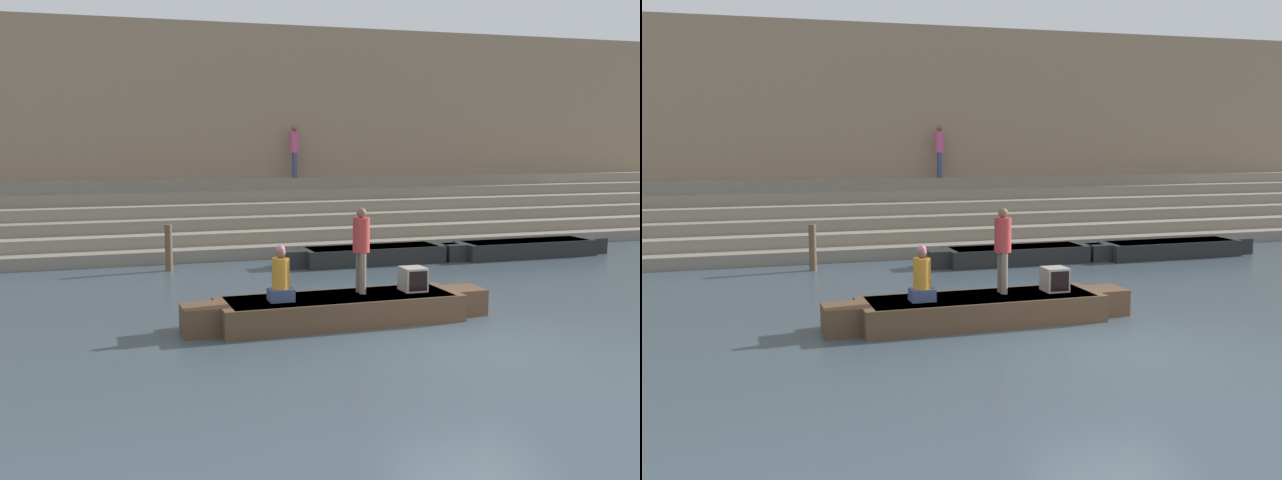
{
  "view_description": "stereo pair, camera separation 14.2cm",
  "coord_description": "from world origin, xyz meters",
  "views": [
    {
      "loc": [
        -6.17,
        -10.63,
        3.44
      ],
      "look_at": [
        -1.62,
        3.45,
        1.41
      ],
      "focal_mm": 42.0,
      "sensor_mm": 36.0,
      "label": 1
    },
    {
      "loc": [
        -6.03,
        -10.68,
        3.44
      ],
      "look_at": [
        -1.62,
        3.45,
        1.41
      ],
      "focal_mm": 42.0,
      "sensor_mm": 36.0,
      "label": 2
    }
  ],
  "objects": [
    {
      "name": "person_on_steps",
      "position": [
        0.85,
        13.92,
        3.12
      ],
      "size": [
        0.31,
        0.31,
        1.78
      ],
      "rotation": [
        0.0,
        0.0,
        3.16
      ],
      "color": "#3D4C75",
      "rests_on": "ghat_steps"
    },
    {
      "name": "back_wall",
      "position": [
        0.0,
        14.88,
        3.57
      ],
      "size": [
        34.2,
        1.28,
        7.19
      ],
      "color": "#937A60",
      "rests_on": "ground"
    },
    {
      "name": "tv_set",
      "position": [
        -0.11,
        2.29,
        0.74
      ],
      "size": [
        0.45,
        0.48,
        0.46
      ],
      "rotation": [
        0.0,
        0.0,
        -0.15
      ],
      "color": "#9E998E",
      "rests_on": "rowboat_main"
    },
    {
      "name": "mooring_post",
      "position": [
        -4.01,
        8.82,
        0.61
      ],
      "size": [
        0.19,
        0.19,
        1.21
      ],
      "primitive_type": "cylinder",
      "color": "brown",
      "rests_on": "ground"
    },
    {
      "name": "person_rowing",
      "position": [
        -2.77,
        2.18,
        0.92
      ],
      "size": [
        0.45,
        0.35,
        1.02
      ],
      "rotation": [
        0.0,
        0.0,
        -0.04
      ],
      "color": "#3D4C75",
      "rests_on": "rowboat_main"
    },
    {
      "name": "rowboat_main",
      "position": [
        -1.62,
        2.25,
        0.27
      ],
      "size": [
        5.86,
        1.48,
        0.51
      ],
      "rotation": [
        0.0,
        0.0,
        -0.04
      ],
      "color": "brown",
      "rests_on": "ground"
    },
    {
      "name": "ground_plane",
      "position": [
        0.0,
        0.0,
        0.0
      ],
      "size": [
        120.0,
        120.0,
        0.0
      ],
      "primitive_type": "plane",
      "color": "#3D4C56"
    },
    {
      "name": "person_standing",
      "position": [
        -1.14,
        2.41,
        1.45
      ],
      "size": [
        0.32,
        0.32,
        1.63
      ],
      "rotation": [
        0.0,
        0.0,
        -0.17
      ],
      "color": "#756656",
      "rests_on": "rowboat_main"
    },
    {
      "name": "moored_boat_shore",
      "position": [
        1.45,
        8.27,
        0.25
      ],
      "size": [
        5.05,
        1.14,
        0.47
      ],
      "rotation": [
        0.0,
        0.0,
        -0.03
      ],
      "color": "black",
      "rests_on": "ground"
    },
    {
      "name": "moored_boat_distant",
      "position": [
        6.16,
        8.03,
        0.25
      ],
      "size": [
        5.24,
        1.14,
        0.47
      ],
      "rotation": [
        0.0,
        0.0,
        0.09
      ],
      "color": "black",
      "rests_on": "ground"
    },
    {
      "name": "ghat_steps",
      "position": [
        0.0,
        12.68,
        0.75
      ],
      "size": [
        36.0,
        4.46,
        2.08
      ],
      "color": "gray",
      "rests_on": "ground"
    }
  ]
}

